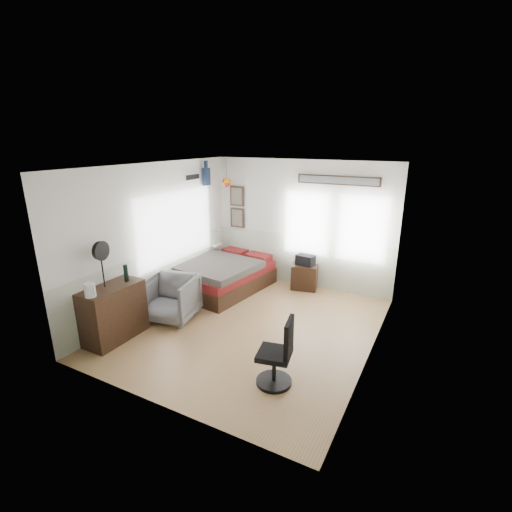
# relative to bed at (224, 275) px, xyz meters

# --- Properties ---
(ground_plane) EXTENTS (4.00, 4.50, 0.01)m
(ground_plane) POSITION_rel_bed_xyz_m (1.30, -1.20, -0.32)
(ground_plane) COLOR #A27853
(room_shell) EXTENTS (4.02, 4.52, 2.71)m
(room_shell) POSITION_rel_bed_xyz_m (1.22, -1.01, 1.30)
(room_shell) COLOR silver
(room_shell) RESTS_ON ground_plane
(wall_decor) EXTENTS (3.55, 1.32, 1.44)m
(wall_decor) POSITION_rel_bed_xyz_m (0.20, 0.76, 1.79)
(wall_decor) COLOR #36281A
(wall_decor) RESTS_ON room_shell
(bed) EXTENTS (1.65, 2.16, 0.64)m
(bed) POSITION_rel_bed_xyz_m (0.00, 0.00, 0.00)
(bed) COLOR black
(bed) RESTS_ON ground_plane
(dresser) EXTENTS (0.48, 1.00, 0.90)m
(dresser) POSITION_rel_bed_xyz_m (-0.44, -2.55, 0.14)
(dresser) COLOR black
(dresser) RESTS_ON ground_plane
(armchair) EXTENTS (1.00, 1.02, 0.79)m
(armchair) POSITION_rel_bed_xyz_m (-0.10, -1.60, 0.08)
(armchair) COLOR slate
(armchair) RESTS_ON ground_plane
(nightstand) EXTENTS (0.61, 0.53, 0.53)m
(nightstand) POSITION_rel_bed_xyz_m (1.51, 0.85, -0.04)
(nightstand) COLOR black
(nightstand) RESTS_ON ground_plane
(task_chair) EXTENTS (0.50, 0.50, 0.95)m
(task_chair) POSITION_rel_bed_xyz_m (2.38, -2.40, 0.08)
(task_chair) COLOR black
(task_chair) RESTS_ON ground_plane
(kettle) EXTENTS (0.18, 0.16, 0.21)m
(kettle) POSITION_rel_bed_xyz_m (-0.38, -2.96, 0.69)
(kettle) COLOR silver
(kettle) RESTS_ON dresser
(bottle) EXTENTS (0.07, 0.07, 0.28)m
(bottle) POSITION_rel_bed_xyz_m (-0.38, -2.27, 0.73)
(bottle) COLOR black
(bottle) RESTS_ON dresser
(stand_fan) EXTENTS (0.12, 0.30, 0.74)m
(stand_fan) POSITION_rel_bed_xyz_m (-0.50, -2.60, 1.16)
(stand_fan) COLOR black
(stand_fan) RESTS_ON dresser
(black_bag) EXTENTS (0.40, 0.29, 0.22)m
(black_bag) POSITION_rel_bed_xyz_m (1.51, 0.85, 0.33)
(black_bag) COLOR black
(black_bag) RESTS_ON nightstand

